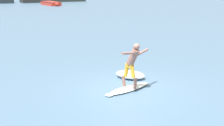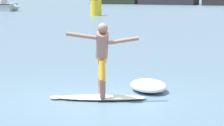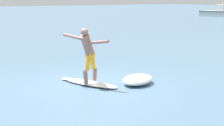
% 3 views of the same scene
% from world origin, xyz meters
% --- Properties ---
extents(ground_plane, '(200.00, 200.00, 0.00)m').
position_xyz_m(ground_plane, '(0.00, 0.00, 0.00)').
color(ground_plane, slate).
extents(surfboard, '(2.32, 1.18, 0.23)m').
position_xyz_m(surfboard, '(0.05, 0.02, 0.05)').
color(surfboard, white).
rests_on(surfboard, ground).
extents(surfer, '(1.55, 0.96, 1.74)m').
position_xyz_m(surfer, '(0.14, -0.08, 1.12)').
color(surfer, '#8E6155').
rests_on(surfer, surfboard).
extents(small_boat_offshore, '(2.30, 7.97, 0.69)m').
position_xyz_m(small_boat_offshore, '(12.20, 50.54, 0.38)').
color(small_boat_offshore, red).
rests_on(small_boat_offshore, ground).
extents(wave_foam_at_tail, '(1.42, 1.59, 0.29)m').
position_xyz_m(wave_foam_at_tail, '(0.89, 1.32, 0.15)').
color(wave_foam_at_tail, white).
rests_on(wave_foam_at_tail, ground).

